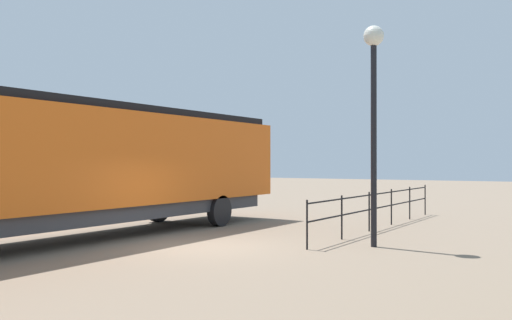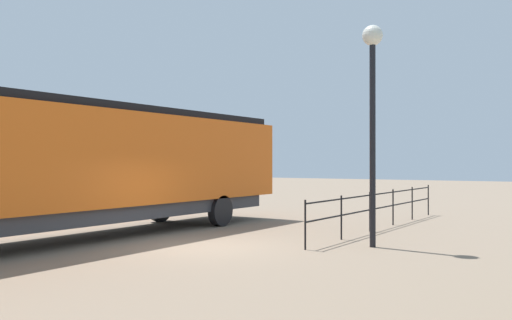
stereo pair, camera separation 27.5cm
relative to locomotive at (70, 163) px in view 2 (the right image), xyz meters
name	(u,v)px [view 2 (the right image)]	position (x,y,z in m)	size (l,w,h in m)	color
ground_plane	(203,247)	(3.93, 1.17, -2.26)	(120.00, 120.00, 0.00)	#84705B
locomotive	(70,163)	(0.00, 0.00, 0.00)	(3.18, 18.56, 4.01)	orange
lamp_post	(373,85)	(7.79, 3.60, 2.08)	(0.55, 0.55, 5.96)	black
platform_fence	(382,204)	(6.49, 7.92, -1.41)	(0.05, 11.46, 1.30)	black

